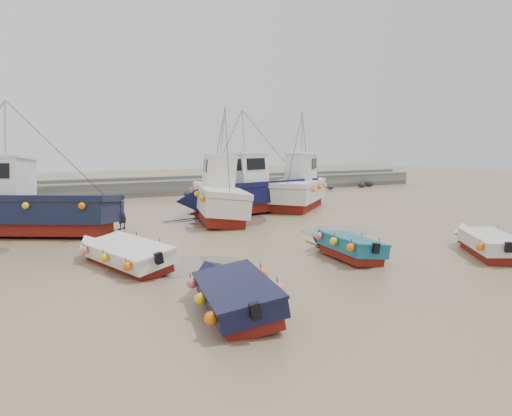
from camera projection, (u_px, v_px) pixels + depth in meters
The scene contains 14 objects.
ground at pixel (241, 251), 19.81m from camera, with size 120.00×120.00×0.00m, color #917F58.
seawall at pixel (114, 190), 38.90m from camera, with size 60.00×4.92×1.50m.
puddle_a at pixel (176, 266), 17.24m from camera, with size 4.83×4.83×0.01m, color #635D50.
puddle_b at pixel (337, 231), 24.23m from camera, with size 3.84×3.84×0.01m, color #635D50.
puddle_d at pixel (210, 218), 28.52m from camera, with size 6.00×6.00×0.01m, color #635D50.
dinghy_0 at pixel (125, 251), 17.28m from camera, with size 2.54×6.26×1.43m.
dinghy_1 at pixel (236, 289), 12.73m from camera, with size 2.66×5.86×1.43m.
dinghy_2 at pixel (345, 243), 18.53m from camera, with size 2.04×5.12×1.43m.
dinghy_3 at pixel (486, 240), 19.15m from camera, with size 3.85×5.13×1.43m.
cabin_boat_0 at pixel (14, 207), 23.00m from camera, with size 10.27×7.03×6.22m.
cabin_boat_1 at pixel (215, 195), 27.76m from camera, with size 4.36×9.72×6.22m.
cabin_boat_2 at pixel (254, 191), 30.60m from camera, with size 11.01×4.67×6.22m.
cabin_boat_3 at pixel (300, 187), 32.69m from camera, with size 7.37×6.93×6.22m.
person at pixel (122, 229), 24.71m from camera, with size 0.65×0.42×1.77m, color #1B1F36.
Camera 1 is at (-8.80, -17.33, 4.24)m, focal length 35.00 mm.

